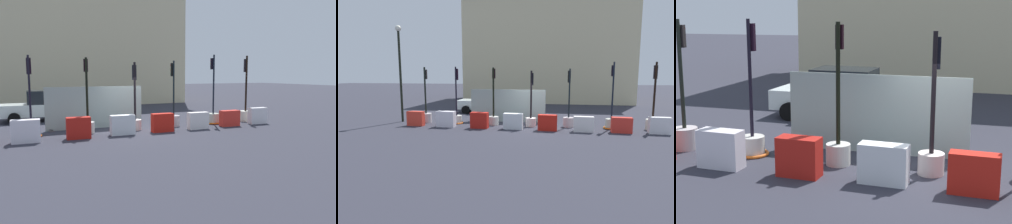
{
  "view_description": "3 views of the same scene",
  "coord_description": "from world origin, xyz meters",
  "views": [
    {
      "loc": [
        -4.87,
        -14.45,
        2.68
      ],
      "look_at": [
        1.76,
        0.0,
        0.77
      ],
      "focal_mm": 34.25,
      "sensor_mm": 36.0,
      "label": 1
    },
    {
      "loc": [
        1.32,
        -16.07,
        3.09
      ],
      "look_at": [
        -1.44,
        -0.12,
        0.82
      ],
      "focal_mm": 30.0,
      "sensor_mm": 36.0,
      "label": 2
    },
    {
      "loc": [
        1.24,
        -10.81,
        3.62
      ],
      "look_at": [
        -2.15,
        0.28,
        1.24
      ],
      "focal_mm": 52.65,
      "sensor_mm": 36.0,
      "label": 3
    }
  ],
  "objects": [
    {
      "name": "ground_plane",
      "position": [
        0.0,
        0.0,
        0.0
      ],
      "size": [
        120.0,
        120.0,
        0.0
      ],
      "primitive_type": "plane",
      "color": "#2F303B"
    },
    {
      "name": "traffic_light_0",
      "position": [
        -6.55,
        0.14,
        0.61
      ],
      "size": [
        0.67,
        0.67,
        3.43
      ],
      "color": "#BCB0B2",
      "rests_on": "ground_plane"
    },
    {
      "name": "traffic_light_1",
      "position": [
        -4.55,
        0.15,
        0.56
      ],
      "size": [
        0.83,
        0.83,
        3.45
      ],
      "color": "beige",
      "rests_on": "ground_plane"
    },
    {
      "name": "traffic_light_2",
      "position": [
        -2.21,
        0.02,
        0.69
      ],
      "size": [
        0.59,
        0.59,
        3.39
      ],
      "color": "beige",
      "rests_on": "ground_plane"
    },
    {
      "name": "traffic_light_3",
      "position": [
        0.01,
        -0.04,
        0.68
      ],
      "size": [
        0.6,
        0.6,
        3.21
      ],
      "color": "beige",
      "rests_on": "ground_plane"
    },
    {
      "name": "traffic_light_4",
      "position": [
        2.15,
        0.18,
        0.59
      ],
      "size": [
        0.62,
        0.62,
        3.32
      ],
      "color": "#B4A6A9",
      "rests_on": "ground_plane"
    },
    {
      "name": "traffic_light_5",
      "position": [
        4.48,
        0.1,
        0.56
      ],
      "size": [
        0.83,
        0.83,
        3.67
      ],
      "color": "#AEB1A2",
      "rests_on": "ground_plane"
    },
    {
      "name": "traffic_light_6",
      "position": [
        6.6,
        0.06,
        0.65
      ],
      "size": [
        0.69,
        0.69,
        3.66
      ],
      "color": "silver",
      "rests_on": "ground_plane"
    },
    {
      "name": "construction_barrier_0",
      "position": [
        -6.68,
        -0.96,
        0.43
      ],
      "size": [
        1.0,
        0.4,
        0.85
      ],
      "color": "red",
      "rests_on": "ground_plane"
    },
    {
      "name": "construction_barrier_1",
      "position": [
        -4.79,
        -1.0,
        0.45
      ],
      "size": [
        1.08,
        0.5,
        0.91
      ],
      "color": "silver",
      "rests_on": "ground_plane"
    },
    {
      "name": "construction_barrier_2",
      "position": [
        -2.79,
        -1.04,
        0.45
      ],
      "size": [
        0.99,
        0.5,
        0.89
      ],
      "color": "red",
      "rests_on": "ground_plane"
    },
    {
      "name": "construction_barrier_3",
      "position": [
        -0.89,
        -0.97,
        0.43
      ],
      "size": [
        1.08,
        0.47,
        0.87
      ],
      "color": "silver",
      "rests_on": "ground_plane"
    },
    {
      "name": "construction_barrier_4",
      "position": [
        0.99,
        -1.06,
        0.43
      ],
      "size": [
        1.03,
        0.43,
        0.86
      ],
      "color": "red",
      "rests_on": "ground_plane"
    },
    {
      "name": "construction_barrier_5",
      "position": [
        2.87,
        -1.08,
        0.41
      ],
      "size": [
        1.04,
        0.42,
        0.82
      ],
      "color": "white",
      "rests_on": "ground_plane"
    },
    {
      "name": "construction_barrier_6",
      "position": [
        4.79,
        -0.98,
        0.4
      ],
      "size": [
        1.03,
        0.47,
        0.81
      ],
      "color": "red",
      "rests_on": "ground_plane"
    },
    {
      "name": "construction_barrier_7",
      "position": [
        6.62,
        -0.94,
        0.43
      ],
      "size": [
        1.03,
        0.43,
        0.86
      ],
      "color": "silver",
      "rests_on": "ground_plane"
    },
    {
      "name": "car_white_van",
      "position": [
        -3.84,
        5.07,
        0.84
      ],
      "size": [
        4.23,
        2.21,
        1.72
      ],
      "color": "white",
      "rests_on": "ground_plane"
    },
    {
      "name": "building_main_facade",
      "position": [
        0.45,
        16.87,
        5.57
      ],
      "size": [
        17.73,
        10.26,
        11.1
      ],
      "color": "beige",
      "rests_on": "ground_plane"
    },
    {
      "name": "street_lamp_post",
      "position": [
        -8.18,
        0.18,
        3.7
      ],
      "size": [
        0.36,
        0.36,
        5.96
      ],
      "color": "black",
      "rests_on": "ground_plane"
    },
    {
      "name": "site_fence_panel",
      "position": [
        -1.58,
        1.25,
        0.99
      ],
      "size": [
        4.73,
        0.5,
        2.05
      ],
      "color": "#92A49D",
      "rests_on": "ground_plane"
    }
  ]
}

